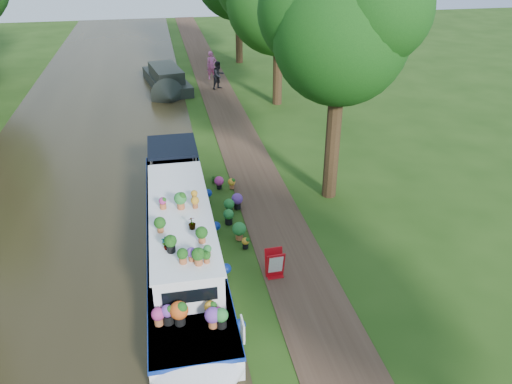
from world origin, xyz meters
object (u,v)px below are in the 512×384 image
(plant_boat, at_px, (182,239))
(second_boat, at_px, (167,80))
(sandwich_board, at_px, (275,265))
(pedestrian_dark, at_px, (219,75))
(pedestrian_pink, at_px, (212,65))

(plant_boat, xyz_separation_m, second_boat, (0.25, 20.13, -0.27))
(sandwich_board, bearing_deg, pedestrian_dark, 84.96)
(plant_boat, bearing_deg, second_boat, 89.29)
(second_boat, distance_m, sandwich_board, 21.60)
(pedestrian_pink, relative_size, pedestrian_dark, 1.06)
(second_boat, bearing_deg, plant_boat, -100.56)
(sandwich_board, bearing_deg, second_boat, 94.12)
(plant_boat, relative_size, pedestrian_dark, 7.41)
(plant_boat, distance_m, sandwich_board, 3.04)
(plant_boat, xyz_separation_m, pedestrian_pink, (3.49, 21.78, 0.14))
(plant_boat, height_order, sandwich_board, plant_boat)
(plant_boat, distance_m, pedestrian_pink, 22.06)
(plant_boat, xyz_separation_m, pedestrian_dark, (3.65, 19.23, 0.09))
(sandwich_board, distance_m, pedestrian_dark, 20.59)
(pedestrian_dark, bearing_deg, plant_boat, -134.86)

